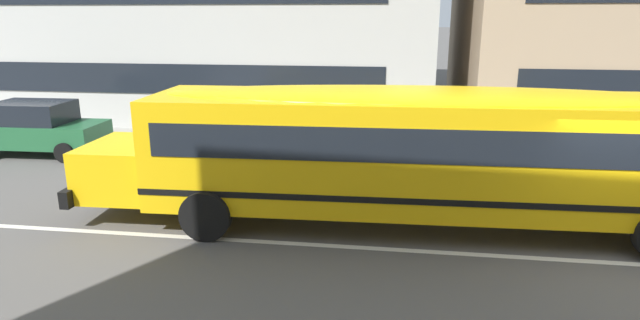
# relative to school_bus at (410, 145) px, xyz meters

# --- Properties ---
(ground_plane) EXTENTS (400.00, 400.00, 0.00)m
(ground_plane) POSITION_rel_school_bus_xyz_m (3.65, -1.30, -1.68)
(ground_plane) COLOR #54514F
(sidewalk_far) EXTENTS (120.00, 3.00, 0.01)m
(sidewalk_far) POSITION_rel_school_bus_xyz_m (3.65, 6.69, -1.68)
(sidewalk_far) COLOR gray
(sidewalk_far) RESTS_ON ground_plane
(lane_centreline) EXTENTS (110.00, 0.16, 0.01)m
(lane_centreline) POSITION_rel_school_bus_xyz_m (3.65, -1.30, -1.68)
(lane_centreline) COLOR silver
(lane_centreline) RESTS_ON ground_plane
(school_bus) EXTENTS (12.74, 3.03, 2.83)m
(school_bus) POSITION_rel_school_bus_xyz_m (0.00, 0.00, 0.00)
(school_bus) COLOR yellow
(school_bus) RESTS_ON ground_plane
(parked_car_green_end_of_row) EXTENTS (3.95, 1.97, 1.64)m
(parked_car_green_end_of_row) POSITION_rel_school_bus_xyz_m (-11.23, 4.16, -0.84)
(parked_car_green_end_of_row) COLOR #236038
(parked_car_green_end_of_row) RESTS_ON ground_plane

